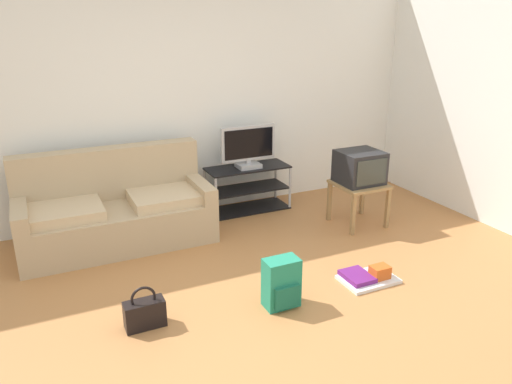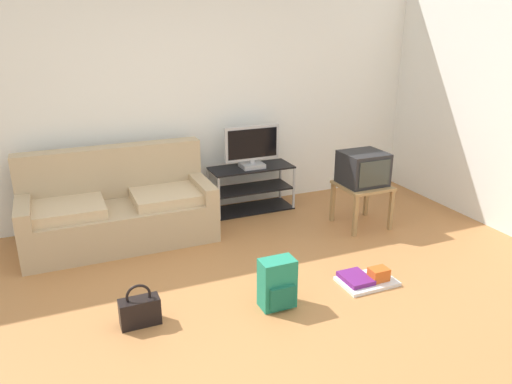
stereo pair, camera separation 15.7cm
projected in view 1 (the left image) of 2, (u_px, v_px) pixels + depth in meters
The scene contains 11 objects.
ground_plane at pixel (266, 322), 3.72m from camera, with size 9.00×9.80×0.02m, color #B27542.
wall_back at pixel (167, 95), 5.35m from camera, with size 9.00×0.10×2.70m, color white.
wall_right at pixel (492, 98), 5.20m from camera, with size 0.10×3.60×2.70m, color white.
couch at pixel (116, 211), 4.93m from camera, with size 1.85×0.81×0.92m.
tv_stand at pixel (248, 188), 5.78m from camera, with size 0.96×0.40×0.52m.
flat_tv at pixel (248, 147), 5.59m from camera, with size 0.65×0.22×0.48m.
side_table at pixel (359, 190), 5.33m from camera, with size 0.51×0.51×0.47m.
crt_tv at pixel (360, 167), 5.26m from camera, with size 0.45×0.41×0.35m.
backpack at pixel (281, 283), 3.85m from camera, with size 0.27×0.24×0.40m.
handbag at pixel (145, 313), 3.61m from camera, with size 0.29×0.13×0.33m.
floor_tray at pixel (368, 277), 4.26m from camera, with size 0.48×0.33×0.14m.
Camera 1 is at (-1.42, -2.84, 2.16)m, focal length 34.72 mm.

